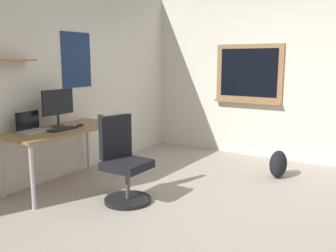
# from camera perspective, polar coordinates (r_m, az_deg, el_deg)

# --- Properties ---
(ground_plane) EXTENTS (5.20, 5.20, 0.00)m
(ground_plane) POSITION_cam_1_polar(r_m,az_deg,el_deg) (3.90, 9.34, -13.35)
(ground_plane) COLOR #ADA393
(ground_plane) RESTS_ON ground
(wall_back) EXTENTS (5.00, 0.30, 2.60)m
(wall_back) POSITION_cam_1_polar(r_m,az_deg,el_deg) (5.06, -16.77, 6.98)
(wall_back) COLOR silver
(wall_back) RESTS_ON ground
(wall_right) EXTENTS (0.22, 5.00, 2.60)m
(wall_right) POSITION_cam_1_polar(r_m,az_deg,el_deg) (5.92, 19.00, 7.26)
(wall_right) COLOR silver
(wall_right) RESTS_ON ground
(desk) EXTENTS (1.46, 0.66, 0.74)m
(desk) POSITION_cam_1_polar(r_m,az_deg,el_deg) (4.63, -15.99, -1.21)
(desk) COLOR #997047
(desk) RESTS_ON ground
(office_chair) EXTENTS (0.52, 0.53, 0.95)m
(office_chair) POSITION_cam_1_polar(r_m,az_deg,el_deg) (4.10, -6.90, -6.06)
(office_chair) COLOR black
(office_chair) RESTS_ON ground
(laptop) EXTENTS (0.31, 0.21, 0.23)m
(laptop) POSITION_cam_1_polar(r_m,az_deg,el_deg) (4.52, -20.50, -0.11)
(laptop) COLOR #ADAFB5
(laptop) RESTS_ON desk
(monitor_primary) EXTENTS (0.46, 0.17, 0.46)m
(monitor_primary) POSITION_cam_1_polar(r_m,az_deg,el_deg) (4.68, -16.74, 3.11)
(monitor_primary) COLOR #38383D
(monitor_primary) RESTS_ON desk
(keyboard) EXTENTS (0.37, 0.13, 0.02)m
(keyboard) POSITION_cam_1_polar(r_m,az_deg,el_deg) (4.50, -16.04, -0.47)
(keyboard) COLOR black
(keyboard) RESTS_ON desk
(computer_mouse) EXTENTS (0.10, 0.06, 0.03)m
(computer_mouse) POSITION_cam_1_polar(r_m,az_deg,el_deg) (4.69, -13.49, 0.15)
(computer_mouse) COLOR #262628
(computer_mouse) RESTS_ON desk
(coffee_mug) EXTENTS (0.08, 0.08, 0.09)m
(coffee_mug) POSITION_cam_1_polar(r_m,az_deg,el_deg) (5.01, -10.42, 1.25)
(coffee_mug) COLOR #338C4C
(coffee_mug) RESTS_ON desk
(backpack) EXTENTS (0.32, 0.22, 0.37)m
(backpack) POSITION_cam_1_polar(r_m,az_deg,el_deg) (5.13, 16.76, -5.69)
(backpack) COLOR black
(backpack) RESTS_ON ground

